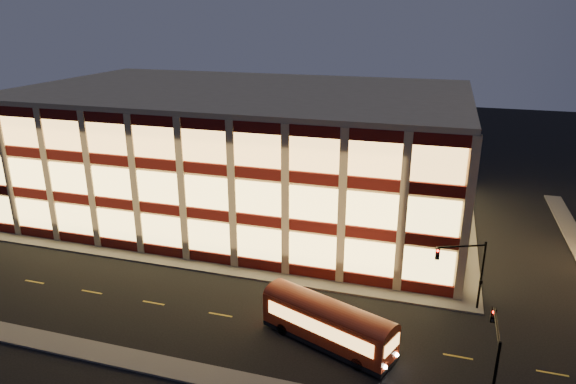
% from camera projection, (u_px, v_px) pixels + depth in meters
% --- Properties ---
extents(ground, '(200.00, 200.00, 0.00)m').
position_uv_depth(ground, '(207.00, 273.00, 47.19)').
color(ground, black).
rests_on(ground, ground).
extents(sidewalk_office_south, '(54.00, 2.00, 0.15)m').
position_uv_depth(sidewalk_office_south, '(183.00, 263.00, 48.89)').
color(sidewalk_office_south, '#514F4C').
rests_on(sidewalk_office_south, ground).
extents(sidewalk_office_east, '(2.00, 30.00, 0.15)m').
position_uv_depth(sidewalk_office_east, '(466.00, 231.00, 56.17)').
color(sidewalk_office_east, '#514F4C').
rests_on(sidewalk_office_east, ground).
extents(sidewalk_near, '(100.00, 2.00, 0.15)m').
position_uv_depth(sidewalk_near, '(126.00, 358.00, 35.43)').
color(sidewalk_near, '#514F4C').
rests_on(sidewalk_near, ground).
extents(office_building, '(50.45, 30.45, 14.50)m').
position_uv_depth(office_building, '(244.00, 150.00, 60.86)').
color(office_building, tan).
rests_on(office_building, ground).
extents(traffic_signal_far, '(3.79, 1.87, 6.00)m').
position_uv_depth(traffic_signal_far, '(466.00, 265.00, 39.92)').
color(traffic_signal_far, black).
rests_on(traffic_signal_far, ground).
extents(traffic_signal_near, '(0.32, 4.45, 6.00)m').
position_uv_depth(traffic_signal_near, '(494.00, 355.00, 29.39)').
color(traffic_signal_near, black).
rests_on(traffic_signal_near, ground).
extents(trolley_bus, '(10.29, 6.02, 3.41)m').
position_uv_depth(trolley_bus, '(328.00, 321.00, 36.53)').
color(trolley_bus, maroon).
rests_on(trolley_bus, ground).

